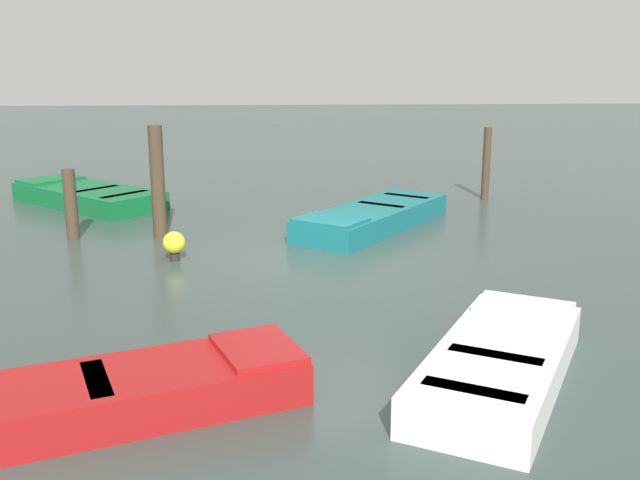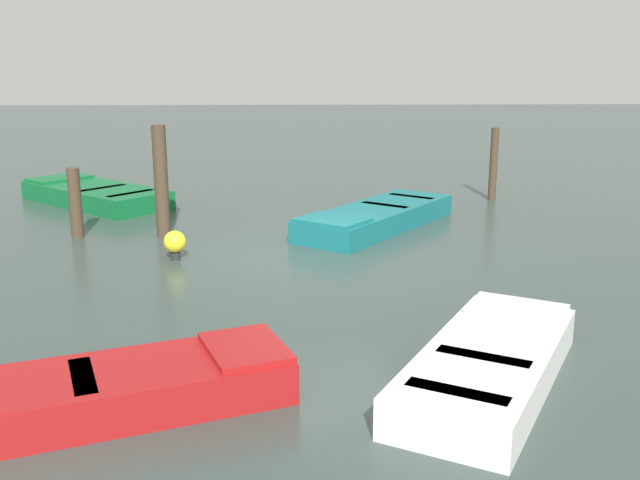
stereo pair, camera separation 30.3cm
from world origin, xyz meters
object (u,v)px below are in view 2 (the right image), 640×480
Objects in this scene: rowboat_green at (95,194)px; marker_buoy at (175,243)px; rowboat_white at (489,364)px; mooring_piling_mid_left at (75,203)px; rowboat_teal at (376,217)px; mooring_piling_near_right at (161,181)px; rowboat_red at (115,389)px; mooring_piling_far_right at (493,164)px.

marker_buoy is (4.74, 2.54, 0.07)m from rowboat_green.
marker_buoy reaches higher than rowboat_white.
rowboat_teal is at bearing 96.01° from mooring_piling_mid_left.
mooring_piling_mid_left is at bearing -86.54° from mooring_piling_near_right.
rowboat_red is at bearing 6.33° from mooring_piling_near_right.
mooring_piling_mid_left is at bearing -47.42° from rowboat_teal.
rowboat_red is at bearing 18.74° from mooring_piling_mid_left.
marker_buoy is (2.16, -3.49, 0.07)m from rowboat_teal.
mooring_piling_near_right reaches higher than rowboat_teal.
rowboat_teal is 5.56m from mooring_piling_mid_left.
rowboat_white is (6.93, 0.39, 0.00)m from rowboat_teal.
rowboat_teal is 8.05m from rowboat_red.
rowboat_white is at bearing 34.09° from mooring_piling_near_right.
rowboat_white is at bearing -13.43° from rowboat_red.
rowboat_green is at bearing 63.24° from rowboat_white.
rowboat_teal is at bearing 121.69° from marker_buoy.
mooring_piling_far_right reaches higher than rowboat_green.
rowboat_green is 1.09× the size of rowboat_red.
mooring_piling_mid_left is at bearing 88.25° from rowboat_red.
mooring_piling_mid_left reaches higher than rowboat_white.
mooring_piling_near_right is at bearing -46.43° from rowboat_teal.
rowboat_green is at bearing -89.00° from mooring_piling_far_right.
rowboat_green is at bearing 85.36° from rowboat_red.
rowboat_red is at bearing 13.06° from rowboat_teal.
rowboat_teal is at bearing -161.41° from rowboat_green.
rowboat_teal is 4.08m from mooring_piling_near_right.
rowboat_teal is at bearing 46.00° from rowboat_red.
mooring_piling_mid_left is 2.59m from marker_buoy.
mooring_piling_far_right is at bearing 111.38° from mooring_piling_mid_left.
rowboat_teal is 1.05× the size of rowboat_green.
mooring_piling_near_right is at bearing 93.46° from mooring_piling_mid_left.
mooring_piling_far_right reaches higher than rowboat_red.
marker_buoy is at bearing -21.73° from rowboat_teal.
rowboat_white is at bearing 39.11° from marker_buoy.
mooring_piling_near_right reaches higher than rowboat_green.
rowboat_red is at bearing 126.27° from rowboat_white.
rowboat_white is 6.16m from marker_buoy.
rowboat_red is (9.96, 2.83, 0.00)m from rowboat_green.
rowboat_white is 11.49m from rowboat_green.
rowboat_white is at bearing -14.94° from mooring_piling_far_right.
rowboat_green is 2.28× the size of mooring_piling_far_right.
mooring_piling_mid_left is (-6.35, -5.91, 0.42)m from rowboat_white.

